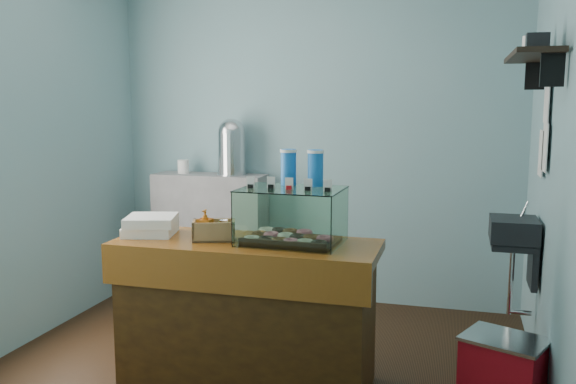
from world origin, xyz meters
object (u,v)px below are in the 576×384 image
(counter, at_px, (247,312))
(display_case, at_px, (293,214))
(coffee_urn, at_px, (232,146))
(red_cooler, at_px, (503,370))

(counter, height_order, display_case, display_case)
(counter, relative_size, display_case, 2.61)
(coffee_urn, bearing_deg, red_cooler, -32.50)
(counter, bearing_deg, coffee_urn, 113.60)
(display_case, relative_size, coffee_urn, 1.25)
(display_case, height_order, red_cooler, display_case)
(counter, height_order, coffee_urn, coffee_urn)
(display_case, xyz_separation_m, red_cooler, (1.24, 0.09, -0.87))
(counter, xyz_separation_m, red_cooler, (1.51, 0.17, -0.26))
(coffee_urn, xyz_separation_m, red_cooler, (2.20, -1.40, -1.16))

